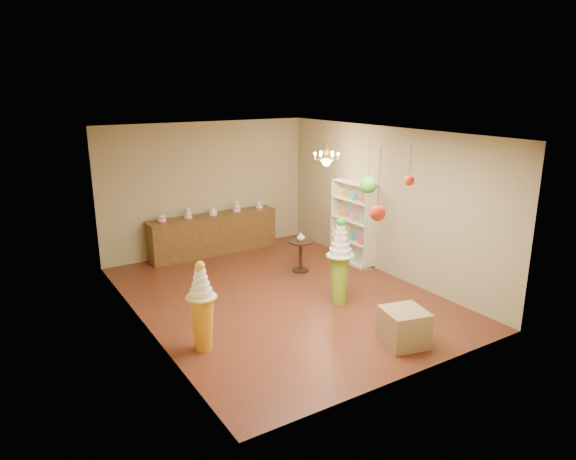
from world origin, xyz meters
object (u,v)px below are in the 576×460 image
sideboard (214,233)px  round_table (301,251)px  pedestal_orange (202,315)px  pedestal_green (340,268)px

sideboard → round_table: size_ratio=4.55×
round_table → pedestal_orange: bearing=-146.5°
sideboard → round_table: (1.05, -2.06, -0.05)m
round_table → pedestal_green: bearing=-100.4°
pedestal_orange → round_table: bearing=33.5°
pedestal_orange → round_table: size_ratio=2.07×
sideboard → round_table: 2.31m
pedestal_green → pedestal_orange: bearing=-174.3°
pedestal_green → sideboard: size_ratio=0.53×
pedestal_orange → round_table: pedestal_orange is taller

